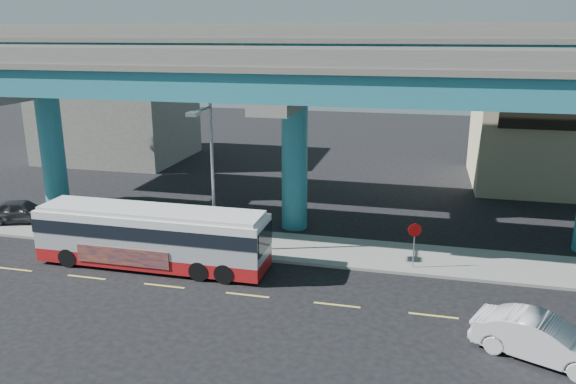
% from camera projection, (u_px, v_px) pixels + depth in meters
% --- Properties ---
extents(ground, '(120.00, 120.00, 0.00)m').
position_uv_depth(ground, '(249.00, 292.00, 25.10)').
color(ground, black).
rests_on(ground, ground).
extents(sidewalk, '(70.00, 4.00, 0.15)m').
position_uv_depth(sidewalk, '(280.00, 247.00, 30.22)').
color(sidewalk, gray).
rests_on(sidewalk, ground).
extents(lane_markings, '(58.00, 0.12, 0.01)m').
position_uv_depth(lane_markings, '(247.00, 295.00, 24.82)').
color(lane_markings, '#D8C64C').
rests_on(lane_markings, ground).
extents(viaduct, '(52.00, 12.40, 11.70)m').
position_uv_depth(viaduct, '(295.00, 71.00, 31.11)').
color(viaduct, teal).
rests_on(viaduct, ground).
extents(building_beige, '(14.00, 10.23, 7.00)m').
position_uv_depth(building_beige, '(573.00, 140.00, 41.56)').
color(building_beige, tan).
rests_on(building_beige, ground).
extents(building_concrete, '(12.00, 10.00, 9.00)m').
position_uv_depth(building_concrete, '(117.00, 109.00, 50.82)').
color(building_concrete, gray).
rests_on(building_concrete, ground).
extents(transit_bus, '(11.64, 2.54, 2.98)m').
position_uv_depth(transit_bus, '(152.00, 235.00, 27.51)').
color(transit_bus, '#A11316').
rests_on(transit_bus, ground).
extents(sedan, '(5.09, 5.94, 1.56)m').
position_uv_depth(sedan, '(542.00, 339.00, 19.80)').
color(sedan, silver).
rests_on(sedan, ground).
extents(parked_car, '(3.79, 4.94, 1.39)m').
position_uv_depth(parked_car, '(21.00, 211.00, 33.78)').
color(parked_car, '#2C2D31').
rests_on(parked_car, sidewalk).
extents(street_lamp, '(0.50, 2.52, 7.74)m').
position_uv_depth(street_lamp, '(208.00, 159.00, 27.60)').
color(street_lamp, gray).
rests_on(street_lamp, sidewalk).
extents(stop_sign, '(0.66, 0.22, 2.28)m').
position_uv_depth(stop_sign, '(414.00, 236.00, 26.94)').
color(stop_sign, gray).
rests_on(stop_sign, sidewalk).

